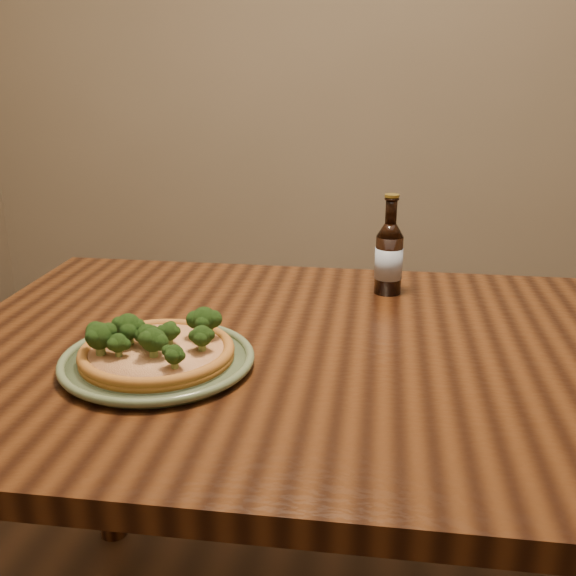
# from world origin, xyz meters

# --- Properties ---
(table) EXTENTS (1.60, 0.90, 0.75)m
(table) POSITION_xyz_m (0.00, 0.10, 0.66)
(table) COLOR #40200D
(table) RESTS_ON ground
(plate) EXTENTS (0.31, 0.31, 0.02)m
(plate) POSITION_xyz_m (-0.40, -0.01, 0.76)
(plate) COLOR #5E6D4B
(plate) RESTS_ON table
(pizza) EXTENTS (0.24, 0.24, 0.07)m
(pizza) POSITION_xyz_m (-0.40, -0.01, 0.78)
(pizza) COLOR #AF6C27
(pizza) RESTS_ON plate
(beer_bottle) EXTENTS (0.06, 0.06, 0.21)m
(beer_bottle) POSITION_xyz_m (-0.04, 0.39, 0.83)
(beer_bottle) COLOR black
(beer_bottle) RESTS_ON table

